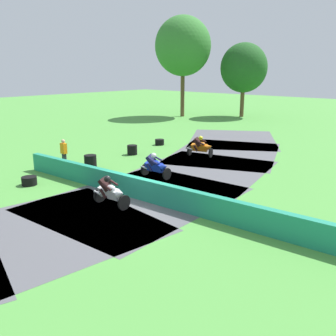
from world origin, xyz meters
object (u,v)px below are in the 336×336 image
object	(u,v)px
motorcycle_fourth_orange	(201,147)
tire_stack_extra_a	(132,150)
motorcycle_chase_white	(110,192)
tire_stack_far	(90,162)
tire_stack_mid_b	(29,181)
motorcycle_trailing_blue	(155,166)
tire_stack_extra_b	(160,142)
track_marshal	(64,154)

from	to	relation	value
motorcycle_fourth_orange	tire_stack_extra_a	xyz separation A→B (m)	(-3.59, -2.36, -0.33)
motorcycle_chase_white	motorcycle_fourth_orange	world-z (taller)	motorcycle_fourth_orange
tire_stack_far	tire_stack_mid_b	bearing A→B (deg)	-88.22
motorcycle_trailing_blue	motorcycle_chase_white	bearing A→B (deg)	-70.01
motorcycle_chase_white	tire_stack_extra_a	bearing A→B (deg)	131.86
tire_stack_extra_a	tire_stack_extra_b	world-z (taller)	tire_stack_extra_a
motorcycle_chase_white	motorcycle_trailing_blue	xyz separation A→B (m)	(-1.49, 4.10, -0.00)
tire_stack_far	track_marshal	world-z (taller)	track_marshal
motorcycle_fourth_orange	track_marshal	world-z (taller)	track_marshal
motorcycle_trailing_blue	tire_stack_extra_a	world-z (taller)	motorcycle_trailing_blue
motorcycle_chase_white	tire_stack_extra_a	size ratio (longest dim) A/B	2.70
motorcycle_fourth_orange	tire_stack_mid_b	bearing A→B (deg)	-103.68
motorcycle_fourth_orange	tire_stack_extra_b	bearing A→B (deg)	166.40
tire_stack_mid_b	tire_stack_far	size ratio (longest dim) A/B	0.87
tire_stack_far	tire_stack_extra_a	world-z (taller)	tire_stack_far
motorcycle_chase_white	tire_stack_far	xyz separation A→B (m)	(-5.19, 2.95, -0.23)
tire_stack_far	tire_stack_extra_b	world-z (taller)	tire_stack_far
motorcycle_trailing_blue	tire_stack_extra_b	world-z (taller)	motorcycle_trailing_blue
motorcycle_fourth_orange	tire_stack_far	size ratio (longest dim) A/B	2.16
motorcycle_chase_white	tire_stack_extra_b	distance (m)	12.58
motorcycle_trailing_blue	track_marshal	xyz separation A→B (m)	(-4.85, -1.99, 0.19)
track_marshal	motorcycle_fourth_orange	bearing A→B (deg)	62.96
motorcycle_trailing_blue	track_marshal	distance (m)	5.24
motorcycle_trailing_blue	tire_stack_mid_b	xyz separation A→B (m)	(-3.59, -4.75, -0.43)
motorcycle_fourth_orange	tire_stack_extra_b	world-z (taller)	motorcycle_fourth_orange
motorcycle_trailing_blue	tire_stack_far	size ratio (longest dim) A/B	2.11
tire_stack_extra_a	tire_stack_extra_b	xyz separation A→B (m)	(-0.84, 3.43, -0.10)
motorcycle_chase_white	tire_stack_far	distance (m)	5.98
tire_stack_mid_b	tire_stack_extra_b	xyz separation A→B (m)	(-2.00, 11.04, 0.00)
tire_stack_mid_b	tire_stack_extra_a	xyz separation A→B (m)	(-1.16, 7.62, 0.10)
motorcycle_trailing_blue	tire_stack_extra_a	size ratio (longest dim) A/B	2.70
tire_stack_extra_b	motorcycle_chase_white	bearing A→B (deg)	-55.74
tire_stack_extra_a	track_marshal	bearing A→B (deg)	-91.14
tire_stack_mid_b	tire_stack_extra_a	bearing A→B (deg)	98.66
tire_stack_mid_b	tire_stack_far	bearing A→B (deg)	91.78
motorcycle_trailing_blue	tire_stack_extra_b	distance (m)	8.43
tire_stack_extra_b	tire_stack_extra_a	bearing A→B (deg)	-76.27
motorcycle_chase_white	tire_stack_extra_b	size ratio (longest dim) A/B	2.64
tire_stack_extra_b	tire_stack_mid_b	bearing A→B (deg)	-79.75
tire_stack_mid_b	motorcycle_trailing_blue	bearing A→B (deg)	52.90
tire_stack_extra_b	track_marshal	xyz separation A→B (m)	(0.74, -8.29, 0.62)
tire_stack_mid_b	track_marshal	size ratio (longest dim) A/B	0.43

